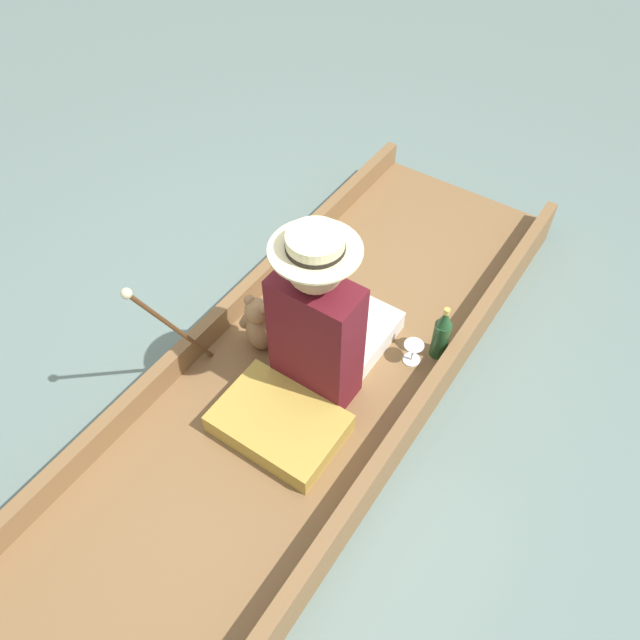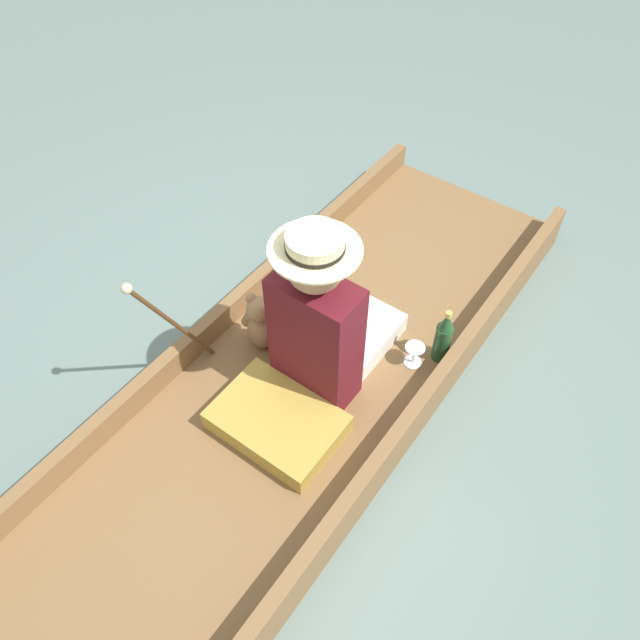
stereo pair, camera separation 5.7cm
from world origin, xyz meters
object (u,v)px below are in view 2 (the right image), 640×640
at_px(walking_cane, 167,318).
at_px(teddy_bear, 261,324).
at_px(seated_person, 324,324).
at_px(champagne_bottle, 443,337).
at_px(wine_glass, 414,352).

bearing_deg(walking_cane, teddy_bear, 66.43).
relative_size(seated_person, walking_cane, 1.22).
height_order(walking_cane, champagne_bottle, walking_cane).
relative_size(teddy_bear, walking_cane, 0.44).
height_order(wine_glass, champagne_bottle, champagne_bottle).
distance_m(walking_cane, champagne_bottle, 1.25).
height_order(seated_person, teddy_bear, seated_person).
xyz_separation_m(wine_glass, walking_cane, (-0.81, -0.71, 0.36)).
bearing_deg(champagne_bottle, walking_cane, -137.55).
xyz_separation_m(walking_cane, champagne_bottle, (0.90, 0.82, -0.29)).
distance_m(teddy_bear, champagne_bottle, 0.85).
xyz_separation_m(teddy_bear, wine_glass, (0.65, 0.33, -0.07)).
distance_m(seated_person, walking_cane, 0.66).
distance_m(seated_person, wine_glass, 0.52).
distance_m(wine_glass, champagne_bottle, 0.15).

